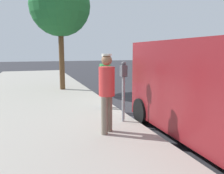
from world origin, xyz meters
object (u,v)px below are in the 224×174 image
at_px(pedestrian_in_green, 105,78).
at_px(pedestrian_in_red, 107,88).
at_px(street_tree, 60,6).
at_px(parking_meter_near, 123,81).

distance_m(pedestrian_in_green, pedestrian_in_red, 2.28).
height_order(pedestrian_in_green, street_tree, street_tree).
bearing_deg(parking_meter_near, pedestrian_in_red, 46.02).
distance_m(parking_meter_near, pedestrian_in_green, 1.52).
relative_size(parking_meter_near, pedestrian_in_red, 0.88).
xyz_separation_m(parking_meter_near, pedestrian_in_red, (0.64, 0.67, -0.04)).
bearing_deg(parking_meter_near, street_tree, -81.50).
bearing_deg(parking_meter_near, pedestrian_in_green, -89.58).
height_order(pedestrian_in_green, pedestrian_in_red, pedestrian_in_red).
bearing_deg(pedestrian_in_green, pedestrian_in_red, 73.84).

